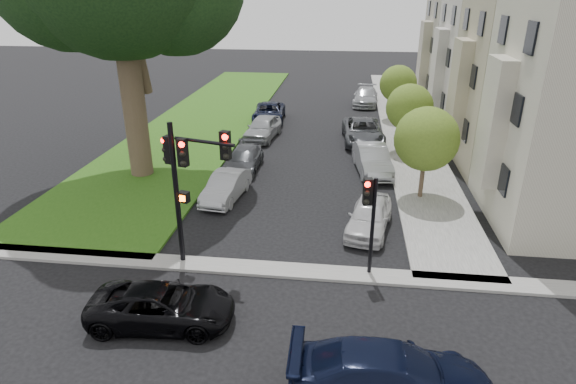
# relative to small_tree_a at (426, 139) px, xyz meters

# --- Properties ---
(ground) EXTENTS (140.00, 140.00, 0.00)m
(ground) POSITION_rel_small_tree_a_xyz_m (-6.20, -9.65, -3.14)
(ground) COLOR black
(ground) RESTS_ON ground
(grass_strip) EXTENTS (8.00, 44.00, 0.12)m
(grass_strip) POSITION_rel_small_tree_a_xyz_m (-15.20, 14.35, -3.08)
(grass_strip) COLOR #255212
(grass_strip) RESTS_ON ground
(sidewalk_right) EXTENTS (3.50, 44.00, 0.12)m
(sidewalk_right) POSITION_rel_small_tree_a_xyz_m (0.55, 14.35, -3.08)
(sidewalk_right) COLOR slate
(sidewalk_right) RESTS_ON ground
(sidewalk_cross) EXTENTS (60.00, 1.00, 0.12)m
(sidewalk_cross) POSITION_rel_small_tree_a_xyz_m (-6.20, -7.65, -3.08)
(sidewalk_cross) COLOR slate
(sidewalk_cross) RESTS_ON ground
(house_b) EXTENTS (7.70, 7.55, 15.97)m
(house_b) POSITION_rel_small_tree_a_xyz_m (6.25, 5.85, 3.80)
(house_b) COLOR #B5A98B
(house_b) RESTS_ON ground
(house_c) EXTENTS (7.70, 7.55, 15.97)m
(house_c) POSITION_rel_small_tree_a_xyz_m (6.25, 13.35, 3.80)
(house_c) COLOR #9B9B9B
(house_c) RESTS_ON ground
(house_d) EXTENTS (7.70, 7.55, 15.97)m
(house_d) POSITION_rel_small_tree_a_xyz_m (6.25, 20.85, 3.80)
(house_d) COLOR tan
(house_d) RESTS_ON ground
(small_tree_a) EXTENTS (3.14, 3.14, 4.72)m
(small_tree_a) POSITION_rel_small_tree_a_xyz_m (0.00, 0.00, 0.00)
(small_tree_a) COLOR brown
(small_tree_a) RESTS_ON ground
(small_tree_b) EXTENTS (2.96, 2.96, 4.43)m
(small_tree_b) POSITION_rel_small_tree_a_xyz_m (0.00, 7.41, -0.19)
(small_tree_b) COLOR brown
(small_tree_b) RESTS_ON ground
(small_tree_c) EXTENTS (2.90, 2.90, 4.36)m
(small_tree_c) POSITION_rel_small_tree_a_xyz_m (0.00, 15.64, -0.24)
(small_tree_c) COLOR brown
(small_tree_c) RESTS_ON ground
(traffic_signal_main) EXTENTS (2.75, 0.83, 5.62)m
(traffic_signal_main) POSITION_rel_small_tree_a_xyz_m (-9.56, -7.41, 0.74)
(traffic_signal_main) COLOR black
(traffic_signal_main) RESTS_ON ground
(traffic_signal_secondary) EXTENTS (0.52, 0.42, 3.89)m
(traffic_signal_secondary) POSITION_rel_small_tree_a_xyz_m (-2.93, -7.46, -0.42)
(traffic_signal_secondary) COLOR black
(traffic_signal_secondary) RESTS_ON ground
(car_cross_near) EXTENTS (4.75, 2.47, 1.28)m
(car_cross_near) POSITION_rel_small_tree_a_xyz_m (-9.44, -11.08, -2.50)
(car_cross_near) COLOR black
(car_cross_near) RESTS_ON ground
(car_cross_far) EXTENTS (5.37, 2.29, 1.54)m
(car_cross_far) POSITION_rel_small_tree_a_xyz_m (-2.43, -13.39, -2.37)
(car_cross_far) COLOR black
(car_cross_far) RESTS_ON ground
(car_parked_0) EXTENTS (2.42, 4.42, 1.42)m
(car_parked_0) POSITION_rel_small_tree_a_xyz_m (-2.71, -3.87, -2.42)
(car_parked_0) COLOR silver
(car_parked_0) RESTS_ON ground
(car_parked_1) EXTENTS (2.34, 4.97, 1.57)m
(car_parked_1) POSITION_rel_small_tree_a_xyz_m (-2.32, 3.46, -2.35)
(car_parked_1) COLOR #999BA0
(car_parked_1) RESTS_ON ground
(car_parked_2) EXTENTS (3.04, 5.86, 1.58)m
(car_parked_2) POSITION_rel_small_tree_a_xyz_m (-2.73, 9.29, -2.35)
(car_parked_2) COLOR #3F4247
(car_parked_2) RESTS_ON ground
(car_parked_4) EXTENTS (2.46, 5.32, 1.50)m
(car_parked_4) POSITION_rel_small_tree_a_xyz_m (-2.27, 20.90, -2.38)
(car_parked_4) COLOR #999BA0
(car_parked_4) RESTS_ON ground
(car_parked_5) EXTENTS (1.92, 4.23, 1.35)m
(car_parked_5) POSITION_rel_small_tree_a_xyz_m (-9.76, -1.29, -2.46)
(car_parked_5) COLOR #999BA0
(car_parked_5) RESTS_ON ground
(car_parked_6) EXTENTS (1.82, 4.44, 1.29)m
(car_parked_6) POSITION_rel_small_tree_a_xyz_m (-9.74, 2.96, -2.49)
(car_parked_6) COLOR #3F4247
(car_parked_6) RESTS_ON ground
(car_parked_7) EXTENTS (2.39, 4.83, 1.58)m
(car_parked_7) POSITION_rel_small_tree_a_xyz_m (-9.73, 9.35, -2.35)
(car_parked_7) COLOR #999BA0
(car_parked_7) RESTS_ON ground
(car_parked_8) EXTENTS (2.70, 5.26, 1.42)m
(car_parked_8) POSITION_rel_small_tree_a_xyz_m (-10.05, 14.08, -2.43)
(car_parked_8) COLOR black
(car_parked_8) RESTS_ON ground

